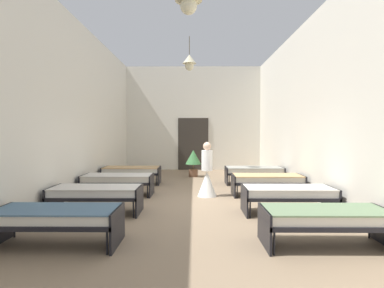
% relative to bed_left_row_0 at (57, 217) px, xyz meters
% --- Properties ---
extents(ground_plane, '(6.80, 14.41, 0.10)m').
position_rel_bed_left_row_0_xyz_m(ground_plane, '(2.05, 2.85, -0.49)').
color(ground_plane, '#8C755B').
extents(room_shell, '(6.60, 14.01, 4.78)m').
position_rel_bed_left_row_0_xyz_m(room_shell, '(2.05, 4.23, 1.95)').
color(room_shell, silver).
rests_on(room_shell, ground).
extents(bed_left_row_0, '(1.90, 0.84, 0.57)m').
position_rel_bed_left_row_0_xyz_m(bed_left_row_0, '(0.00, 0.00, 0.00)').
color(bed_left_row_0, black).
rests_on(bed_left_row_0, ground).
extents(bed_right_row_0, '(1.90, 0.84, 0.57)m').
position_rel_bed_left_row_0_xyz_m(bed_right_row_0, '(4.10, 0.00, 0.00)').
color(bed_right_row_0, black).
rests_on(bed_right_row_0, ground).
extents(bed_left_row_1, '(1.90, 0.84, 0.57)m').
position_rel_bed_left_row_0_xyz_m(bed_left_row_1, '(0.00, 1.90, 0.00)').
color(bed_left_row_1, black).
rests_on(bed_left_row_1, ground).
extents(bed_right_row_1, '(1.90, 0.84, 0.57)m').
position_rel_bed_left_row_0_xyz_m(bed_right_row_1, '(4.10, 1.90, 0.00)').
color(bed_right_row_1, black).
rests_on(bed_right_row_1, ground).
extents(bed_left_row_2, '(1.90, 0.84, 0.57)m').
position_rel_bed_left_row_0_xyz_m(bed_left_row_2, '(0.00, 3.80, 0.00)').
color(bed_left_row_2, black).
rests_on(bed_left_row_2, ground).
extents(bed_right_row_2, '(1.90, 0.84, 0.57)m').
position_rel_bed_left_row_0_xyz_m(bed_right_row_2, '(4.10, 3.80, 0.00)').
color(bed_right_row_2, black).
rests_on(bed_right_row_2, ground).
extents(bed_left_row_3, '(1.90, 0.84, 0.57)m').
position_rel_bed_left_row_0_xyz_m(bed_left_row_3, '(0.00, 5.70, 0.00)').
color(bed_left_row_3, black).
rests_on(bed_left_row_3, ground).
extents(bed_right_row_3, '(1.90, 0.84, 0.57)m').
position_rel_bed_left_row_0_xyz_m(bed_right_row_3, '(4.10, 5.70, 0.00)').
color(bed_right_row_3, black).
rests_on(bed_right_row_3, ground).
extents(nurse_near_aisle, '(0.52, 0.52, 1.49)m').
position_rel_bed_left_row_0_xyz_m(nurse_near_aisle, '(2.45, 3.70, 0.09)').
color(nurse_near_aisle, white).
rests_on(nurse_near_aisle, ground).
extents(potted_plant, '(0.61, 0.61, 1.05)m').
position_rel_bed_left_row_0_xyz_m(potted_plant, '(2.06, 7.44, 0.24)').
color(potted_plant, brown).
rests_on(potted_plant, ground).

